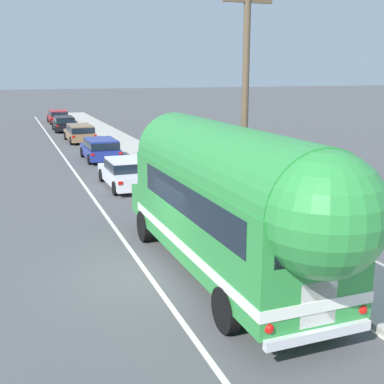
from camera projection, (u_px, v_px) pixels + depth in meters
The scene contains 10 objects.
ground_plane at pixel (149, 275), 13.68m from camera, with size 300.00×300.00×0.00m, color #4C4C4F.
lane_markings at pixel (118, 182), 25.21m from camera, with size 3.86×80.00×0.01m.
sidewalk_slab at pixel (194, 184), 24.47m from camera, with size 2.58×90.00×0.15m, color #ADA89E.
utility_pole at pixel (245, 100), 17.50m from camera, with size 1.80×0.24×8.50m.
painted_bus at pixel (232, 198), 12.62m from camera, with size 2.71×10.86×4.12m.
car_lead at pixel (126, 172), 24.01m from camera, with size 2.04×4.58×1.37m.
car_second at pixel (101, 148), 31.11m from camera, with size 2.03×4.25×1.37m.
car_third at pixel (80, 132), 39.22m from camera, with size 2.04×4.63×1.37m.
car_fourth at pixel (64, 123), 46.25m from camera, with size 1.93×4.37×1.37m.
car_fifth at pixel (58, 116), 53.53m from camera, with size 2.00×4.49×1.37m.
Camera 1 is at (-3.30, -12.39, 5.42)m, focal length 46.99 mm.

